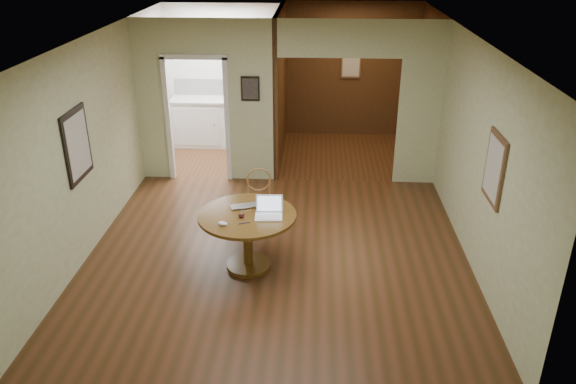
# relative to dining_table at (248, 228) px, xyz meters

# --- Properties ---
(floor) EXTENTS (5.00, 5.00, 0.00)m
(floor) POSITION_rel_dining_table_xyz_m (0.34, 0.31, -0.56)
(floor) COLOR #432913
(floor) RESTS_ON ground
(room_shell) EXTENTS (5.20, 7.50, 5.00)m
(room_shell) POSITION_rel_dining_table_xyz_m (-0.12, 3.41, 0.73)
(room_shell) COLOR silver
(room_shell) RESTS_ON ground
(dining_table) EXTENTS (1.21, 1.21, 0.76)m
(dining_table) POSITION_rel_dining_table_xyz_m (0.00, 0.00, 0.00)
(dining_table) COLOR brown
(dining_table) RESTS_ON ground
(chair) EXTENTS (0.44, 0.44, 0.90)m
(chair) POSITION_rel_dining_table_xyz_m (0.04, 1.04, -0.06)
(chair) COLOR olive
(chair) RESTS_ON ground
(open_laptop) EXTENTS (0.34, 0.30, 0.23)m
(open_laptop) POSITION_rel_dining_table_xyz_m (0.27, -0.01, 0.26)
(open_laptop) COLOR white
(open_laptop) RESTS_ON dining_table
(closed_laptop) EXTENTS (0.41, 0.33, 0.03)m
(closed_laptop) POSITION_rel_dining_table_xyz_m (-0.04, 0.14, 0.21)
(closed_laptop) COLOR silver
(closed_laptop) RESTS_ON dining_table
(mouse) EXTENTS (0.13, 0.09, 0.05)m
(mouse) POSITION_rel_dining_table_xyz_m (-0.25, -0.31, 0.22)
(mouse) COLOR white
(mouse) RESTS_ON dining_table
(wine_glass) EXTENTS (0.08, 0.08, 0.09)m
(wine_glass) POSITION_rel_dining_table_xyz_m (-0.06, -0.10, 0.24)
(wine_glass) COLOR white
(wine_glass) RESTS_ON dining_table
(pen) EXTENTS (0.13, 0.06, 0.01)m
(pen) POSITION_rel_dining_table_xyz_m (-0.01, -0.24, 0.20)
(pen) COLOR #0B0F52
(pen) RESTS_ON dining_table
(kitchen_cabinet) EXTENTS (2.06, 0.60, 0.94)m
(kitchen_cabinet) POSITION_rel_dining_table_xyz_m (-1.01, 4.51, -0.09)
(kitchen_cabinet) COLOR white
(kitchen_cabinet) RESTS_ON ground
(grocery_bag) EXTENTS (0.40, 0.37, 0.32)m
(grocery_bag) POSITION_rel_dining_table_xyz_m (-0.23, 4.51, 0.54)
(grocery_bag) COLOR #C3A88F
(grocery_bag) RESTS_ON kitchen_cabinet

